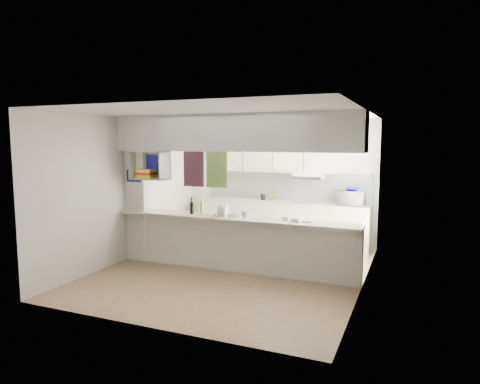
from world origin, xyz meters
The scene contains 16 objects.
floor centered at (0.00, 0.00, 0.00)m, with size 4.80×4.80×0.00m, color #906E54.
ceiling centered at (0.00, 0.00, 2.60)m, with size 4.80×4.80×0.00m, color white.
wall_back centered at (0.00, 2.40, 1.30)m, with size 4.20×4.20×0.00m, color silver.
wall_left centered at (-2.10, 0.00, 1.30)m, with size 4.80×4.80×0.00m, color silver.
wall_right centered at (2.10, 0.00, 1.30)m, with size 4.80×4.80×0.00m, color silver.
servery_partition centered at (-0.17, 0.00, 1.66)m, with size 4.20×0.50×2.60m.
cubby_shelf centered at (-1.57, -0.06, 1.71)m, with size 0.65×0.35×0.50m.
kitchen_run centered at (0.16, 2.14, 0.83)m, with size 3.60×0.63×2.24m.
microwave centered at (1.61, 2.08, 1.07)m, with size 0.53×0.36×0.29m, color white.
bowl centered at (1.64, 2.05, 1.24)m, with size 0.26×0.26×0.06m, color #0C0D84.
dish_rack centered at (-0.14, -0.02, 1.00)m, with size 0.44×0.36×0.21m.
cup centered at (0.23, -0.04, 0.98)m, with size 0.12×0.12×0.09m, color white.
wine_bottles centered at (-0.70, 0.05, 1.03)m, with size 0.21×0.14×0.31m.
plastic_tubs centered at (0.98, 0.02, 0.95)m, with size 0.48×0.21×0.06m.
utensil_jar centered at (-0.24, 2.15, 0.99)m, with size 0.09×0.09×0.13m, color black.
knife_block centered at (-0.04, 2.18, 1.01)m, with size 0.09×0.08×0.19m, color brown.
Camera 1 is at (2.79, -6.40, 2.16)m, focal length 32.00 mm.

